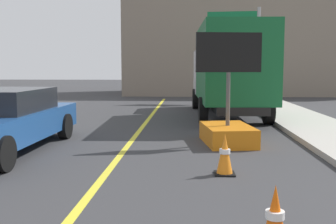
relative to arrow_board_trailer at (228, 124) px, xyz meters
name	(u,v)px	position (x,y,z in m)	size (l,w,h in m)	color
lane_center_stripe	(91,193)	(-2.41, -4.10, -0.48)	(0.14, 36.00, 0.01)	yellow
arrow_board_trailer	(228,124)	(0.00, 0.00, 0.00)	(1.60, 1.94, 2.70)	orange
box_truck	(228,69)	(0.52, 5.52, 1.32)	(2.62, 7.83, 3.30)	black
highway_guide_sign	(243,38)	(1.92, 12.03, 2.94)	(2.78, 0.35, 5.00)	gray
far_building_block	(248,49)	(3.20, 19.19, 2.65)	(16.89, 6.98, 6.25)	gray
traffic_cone_near_sign	(275,220)	(-0.08, -5.93, -0.13)	(0.36, 0.36, 0.71)	black
traffic_cone_mid_lane	(225,154)	(-0.32, -2.92, -0.12)	(0.36, 0.36, 0.73)	black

